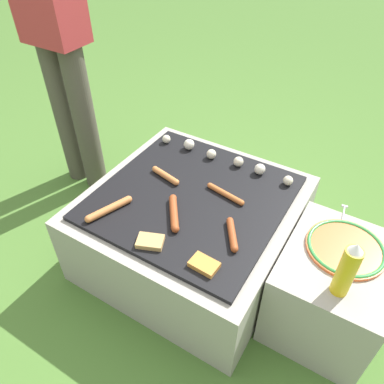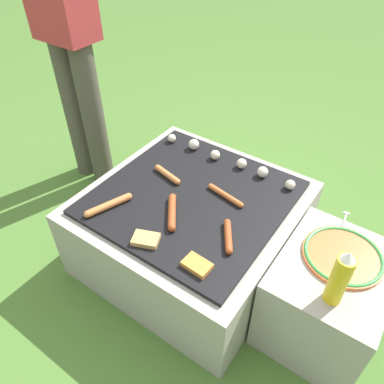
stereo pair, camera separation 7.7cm
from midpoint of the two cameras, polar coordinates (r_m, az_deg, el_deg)
ground_plane at (r=1.82m, az=-1.22°, el=-9.51°), size 14.00×14.00×0.00m
grill at (r=1.68m, az=-1.31°, el=-5.45°), size 0.84×0.84×0.38m
side_ledge at (r=1.55m, az=18.75°, el=-13.96°), size 0.38×0.46×0.38m
person_standing at (r=1.93m, az=-22.08°, el=24.46°), size 0.28×0.22×1.65m
sausage_back_left at (r=1.54m, az=3.69°, el=-0.32°), size 0.19×0.05×0.02m
sausage_front_center at (r=1.64m, az=-5.41°, el=2.49°), size 0.16×0.06×0.03m
sausage_front_left at (r=1.52m, az=-13.95°, el=-2.55°), size 0.09×0.20×0.03m
sausage_front_right at (r=1.38m, az=4.55°, el=-6.47°), size 0.10×0.14×0.03m
sausage_back_right at (r=1.46m, az=-4.24°, el=-3.21°), size 0.13×0.17×0.03m
bread_slice_center at (r=1.37m, az=-7.99°, el=-7.52°), size 0.11×0.10×0.02m
bread_slice_right at (r=1.29m, az=0.14°, el=-11.04°), size 0.10×0.07×0.02m
mushroom_row at (r=1.73m, az=3.52°, el=5.30°), size 0.67×0.06×0.05m
plate_colorful at (r=1.43m, az=20.97°, el=-7.96°), size 0.28×0.28×0.02m
condiment_bottle at (r=1.24m, az=20.90°, el=-11.08°), size 0.06×0.06×0.22m
fork_utensil at (r=1.53m, az=20.61°, el=-4.32°), size 0.05×0.22×0.01m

